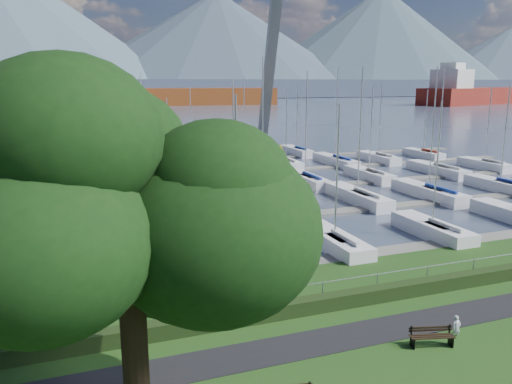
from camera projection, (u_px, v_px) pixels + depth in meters
name	position (u px, v px, depth m)	size (l,w,h in m)	color
path	(376.00, 331.00, 21.37)	(160.00, 2.00, 0.04)	black
water	(95.00, 103.00, 262.72)	(800.00, 540.00, 0.20)	#455065
hedge	(345.00, 299.00, 23.68)	(80.00, 0.70, 0.70)	black
fence	(342.00, 280.00, 23.86)	(0.04, 0.04, 80.00)	#92959A
foothill	(90.00, 89.00, 325.55)	(900.00, 80.00, 12.00)	#475169
mountains	(92.00, 34.00, 387.67)	(1190.00, 360.00, 115.00)	#3B4656
docks	(206.00, 195.00, 48.02)	(90.00, 41.60, 0.25)	gray
bench_right	(432.00, 337.00, 20.09)	(1.85, 0.88, 0.85)	black
person	(457.00, 324.00, 20.84)	(0.39, 0.26, 1.08)	silver
tree	(144.00, 209.00, 13.12)	(9.53, 8.41, 11.48)	black
crane	(269.00, 135.00, 49.54)	(5.85, 13.49, 22.35)	#585A60
cargo_ship_mid	(147.00, 97.00, 231.47)	(113.01, 29.43, 21.50)	brown
cargo_ship_east	(483.00, 96.00, 248.68)	(95.30, 45.18, 21.50)	maroon
sailboat_fleet	(178.00, 134.00, 49.48)	(75.35, 49.62, 13.03)	navy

